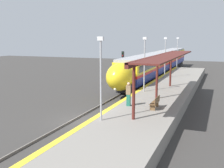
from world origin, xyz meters
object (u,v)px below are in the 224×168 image
Objects in this scene: person_waiting at (129,94)px; lamppost_near at (101,73)px; train at (159,63)px; lamppost_mid at (144,61)px; platform_bench at (156,102)px; lamppost_far at (165,55)px; lamppost_farthest at (177,51)px; railway_signal at (123,66)px.

person_waiting is 4.68m from lamppost_near.
train is 7.79× the size of lamppost_mid.
lamppost_near is (-0.43, -4.20, 2.03)m from person_waiting.
platform_bench is 0.31× the size of lamppost_far.
train is at bearing 106.88° from lamppost_far.
train is 8.74m from lamppost_far.
train is 28.95m from lamppost_near.
train is at bearing -139.67° from lamppost_farthest.
platform_bench is 0.36× the size of railway_signal.
platform_bench is at bearing -67.76° from lamppost_mid.
person_waiting is 6.44m from lamppost_mid.
person_waiting is (2.92, -24.58, -0.25)m from train.
lamppost_near is at bearing -90.00° from lamppost_far.
lamppost_near reaches higher than train.
lamppost_mid is at bearing -90.00° from lamppost_farthest.
lamppost_near is at bearing -90.00° from lamppost_farthest.
platform_bench is (5.01, -24.66, -0.74)m from train.
lamppost_mid is at bearing -56.35° from railway_signal.
platform_bench is 0.31× the size of lamppost_farthest.
person_waiting reaches higher than platform_bench.
train is at bearing 101.48° from platform_bench.
person_waiting is 16.53m from lamppost_far.
platform_bench is at bearing -78.52° from train.
lamppost_near is (4.58, -17.17, 1.26)m from railway_signal.
lamppost_mid is 20.60m from lamppost_farthest.
lamppost_mid is 1.00× the size of lamppost_far.
train is 7.79× the size of lamppost_far.
lamppost_mid is (-2.52, 6.17, 2.51)m from platform_bench.
lamppost_near is (2.49, -28.78, 1.77)m from train.
person_waiting is at bearing 84.15° from lamppost_near.
person_waiting is 0.35× the size of lamppost_farthest.
person_waiting is 26.77m from lamppost_farthest.
train is 7.79× the size of lamppost_farthest.
lamppost_far and lamppost_farthest have the same top height.
platform_bench is 27.00m from lamppost_farthest.
lamppost_mid reaches higher than person_waiting.
lamppost_near and lamppost_farthest have the same top height.
lamppost_farthest is (0.00, 20.60, 0.00)m from lamppost_mid.
lamppost_near is at bearing -121.46° from platform_bench.
lamppost_farthest is at bearing 40.33° from train.
lamppost_mid is at bearing 90.00° from lamppost_near.
person_waiting is 0.35× the size of lamppost_near.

